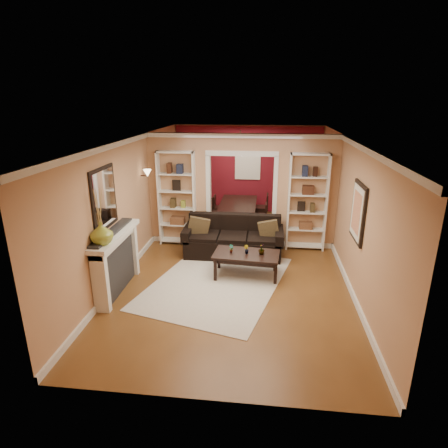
# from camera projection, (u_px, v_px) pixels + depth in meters

# --- Properties ---
(floor) EXTENTS (8.00, 8.00, 0.00)m
(floor) POSITION_uv_depth(u_px,v_px,m) (237.00, 263.00, 8.29)
(floor) COLOR brown
(floor) RESTS_ON ground
(ceiling) EXTENTS (8.00, 8.00, 0.00)m
(ceiling) POSITION_uv_depth(u_px,v_px,m) (238.00, 139.00, 7.42)
(ceiling) COLOR white
(ceiling) RESTS_ON ground
(wall_back) EXTENTS (8.00, 0.00, 8.00)m
(wall_back) POSITION_uv_depth(u_px,v_px,m) (248.00, 170.00, 11.62)
(wall_back) COLOR tan
(wall_back) RESTS_ON ground
(wall_front) EXTENTS (8.00, 0.00, 8.00)m
(wall_front) POSITION_uv_depth(u_px,v_px,m) (208.00, 302.00, 4.09)
(wall_front) COLOR tan
(wall_front) RESTS_ON ground
(wall_left) EXTENTS (0.00, 8.00, 8.00)m
(wall_left) POSITION_uv_depth(u_px,v_px,m) (134.00, 201.00, 8.09)
(wall_left) COLOR tan
(wall_left) RESTS_ON ground
(wall_right) EXTENTS (0.00, 8.00, 8.00)m
(wall_right) POSITION_uv_depth(u_px,v_px,m) (348.00, 208.00, 7.61)
(wall_right) COLOR tan
(wall_right) RESTS_ON ground
(partition_wall) EXTENTS (4.50, 0.15, 2.70)m
(partition_wall) POSITION_uv_depth(u_px,v_px,m) (241.00, 191.00, 8.98)
(partition_wall) COLOR tan
(partition_wall) RESTS_ON floor
(red_back_panel) EXTENTS (4.44, 0.04, 2.64)m
(red_back_panel) POSITION_uv_depth(u_px,v_px,m) (248.00, 171.00, 11.60)
(red_back_panel) COLOR maroon
(red_back_panel) RESTS_ON floor
(dining_window) EXTENTS (0.78, 0.03, 0.98)m
(dining_window) POSITION_uv_depth(u_px,v_px,m) (248.00, 164.00, 11.49)
(dining_window) COLOR #8CA5CC
(dining_window) RESTS_ON wall_back
(area_rug) EXTENTS (3.05, 3.70, 0.01)m
(area_rug) POSITION_uv_depth(u_px,v_px,m) (217.00, 282.00, 7.43)
(area_rug) COLOR beige
(area_rug) RESTS_ON floor
(sofa) EXTENTS (2.27, 0.98, 0.89)m
(sofa) POSITION_uv_depth(u_px,v_px,m) (233.00, 237.00, 8.58)
(sofa) COLOR black
(sofa) RESTS_ON floor
(pillow_left) EXTENTS (0.48, 0.22, 0.47)m
(pillow_left) POSITION_uv_depth(u_px,v_px,m) (198.00, 227.00, 8.58)
(pillow_left) COLOR brown
(pillow_left) RESTS_ON sofa
(pillow_right) EXTENTS (0.44, 0.13, 0.44)m
(pillow_right) POSITION_uv_depth(u_px,v_px,m) (269.00, 230.00, 8.41)
(pillow_right) COLOR brown
(pillow_right) RESTS_ON sofa
(coffee_table) EXTENTS (1.36, 0.82, 0.49)m
(coffee_table) POSITION_uv_depth(u_px,v_px,m) (246.00, 265.00, 7.61)
(coffee_table) COLOR black
(coffee_table) RESTS_ON floor
(plant_left) EXTENTS (0.11, 0.11, 0.18)m
(plant_left) POSITION_uv_depth(u_px,v_px,m) (231.00, 249.00, 7.53)
(plant_left) COLOR #336626
(plant_left) RESTS_ON coffee_table
(plant_center) EXTENTS (0.12, 0.12, 0.17)m
(plant_center) POSITION_uv_depth(u_px,v_px,m) (246.00, 249.00, 7.50)
(plant_center) COLOR #336626
(plant_center) RESTS_ON coffee_table
(plant_right) EXTENTS (0.16, 0.16, 0.22)m
(plant_right) POSITION_uv_depth(u_px,v_px,m) (262.00, 249.00, 7.46)
(plant_right) COLOR #336626
(plant_right) RESTS_ON coffee_table
(bookshelf_left) EXTENTS (0.90, 0.30, 2.30)m
(bookshelf_left) POSITION_uv_depth(u_px,v_px,m) (177.00, 199.00, 9.05)
(bookshelf_left) COLOR white
(bookshelf_left) RESTS_ON floor
(bookshelf_right) EXTENTS (0.90, 0.30, 2.30)m
(bookshelf_right) POSITION_uv_depth(u_px,v_px,m) (307.00, 203.00, 8.72)
(bookshelf_right) COLOR white
(bookshelf_right) RESTS_ON floor
(fireplace) EXTENTS (0.32, 1.70, 1.16)m
(fireplace) POSITION_uv_depth(u_px,v_px,m) (118.00, 263.00, 6.91)
(fireplace) COLOR white
(fireplace) RESTS_ON floor
(vase) EXTENTS (0.47, 0.47, 0.39)m
(vase) POSITION_uv_depth(u_px,v_px,m) (101.00, 233.00, 6.16)
(vase) COLOR olive
(vase) RESTS_ON fireplace
(mirror) EXTENTS (0.03, 0.95, 1.10)m
(mirror) POSITION_uv_depth(u_px,v_px,m) (104.00, 198.00, 6.54)
(mirror) COLOR silver
(mirror) RESTS_ON wall_left
(wall_sconce) EXTENTS (0.18, 0.18, 0.22)m
(wall_sconce) POSITION_uv_depth(u_px,v_px,m) (145.00, 174.00, 8.45)
(wall_sconce) COLOR #FFE0A5
(wall_sconce) RESTS_ON wall_left
(framed_art) EXTENTS (0.04, 0.85, 1.05)m
(framed_art) POSITION_uv_depth(u_px,v_px,m) (358.00, 212.00, 6.61)
(framed_art) COLOR black
(framed_art) RESTS_ON wall_right
(dining_table) EXTENTS (1.83, 1.02, 0.64)m
(dining_table) POSITION_uv_depth(u_px,v_px,m) (239.00, 214.00, 10.71)
(dining_table) COLOR black
(dining_table) RESTS_ON floor
(dining_chair_nw) EXTENTS (0.52, 0.52, 0.83)m
(dining_chair_nw) POSITION_uv_depth(u_px,v_px,m) (219.00, 213.00, 10.45)
(dining_chair_nw) COLOR black
(dining_chair_nw) RESTS_ON floor
(dining_chair_ne) EXTENTS (0.47, 0.47, 0.75)m
(dining_chair_ne) POSITION_uv_depth(u_px,v_px,m) (258.00, 216.00, 10.35)
(dining_chair_ne) COLOR black
(dining_chair_ne) RESTS_ON floor
(dining_chair_sw) EXTENTS (0.46, 0.46, 0.77)m
(dining_chair_sw) POSITION_uv_depth(u_px,v_px,m) (222.00, 208.00, 11.03)
(dining_chair_sw) COLOR black
(dining_chair_sw) RESTS_ON floor
(dining_chair_se) EXTENTS (0.56, 0.56, 0.86)m
(dining_chair_se) POSITION_uv_depth(u_px,v_px,m) (259.00, 208.00, 10.89)
(dining_chair_se) COLOR black
(dining_chair_se) RESTS_ON floor
(chandelier) EXTENTS (0.50, 0.50, 0.30)m
(chandelier) POSITION_uv_depth(u_px,v_px,m) (246.00, 154.00, 10.18)
(chandelier) COLOR #321E16
(chandelier) RESTS_ON ceiling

